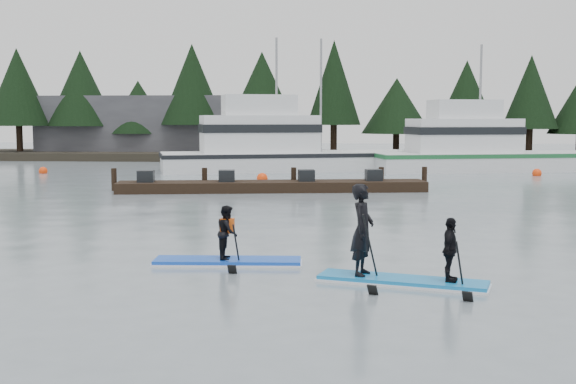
# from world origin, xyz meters

# --- Properties ---
(ground) EXTENTS (160.00, 160.00, 0.00)m
(ground) POSITION_xyz_m (0.00, 0.00, 0.00)
(ground) COLOR slate
(ground) RESTS_ON ground
(far_shore) EXTENTS (70.00, 8.00, 0.60)m
(far_shore) POSITION_xyz_m (0.00, 42.00, 0.30)
(far_shore) COLOR #2D281E
(far_shore) RESTS_ON ground
(treeline) EXTENTS (60.00, 4.00, 8.00)m
(treeline) POSITION_xyz_m (0.00, 42.00, 0.00)
(treeline) COLOR black
(treeline) RESTS_ON ground
(waterfront_building) EXTENTS (18.00, 6.00, 5.00)m
(waterfront_building) POSITION_xyz_m (-14.00, 44.00, 2.50)
(waterfront_building) COLOR #4C4C51
(waterfront_building) RESTS_ON ground
(fishing_boat_large) EXTENTS (16.15, 8.56, 9.02)m
(fishing_boat_large) POSITION_xyz_m (-2.27, 29.86, 0.67)
(fishing_boat_large) COLOR silver
(fishing_boat_large) RESTS_ON ground
(fishing_boat_medium) EXTENTS (14.96, 7.33, 8.58)m
(fishing_boat_medium) POSITION_xyz_m (10.13, 30.65, 0.61)
(fishing_boat_medium) COLOR silver
(fishing_boat_medium) RESTS_ON ground
(floating_dock) EXTENTS (13.61, 3.76, 0.45)m
(floating_dock) POSITION_xyz_m (-1.54, 16.97, 0.22)
(floating_dock) COLOR black
(floating_dock) RESTS_ON ground
(buoy_a) EXTENTS (0.50, 0.50, 0.50)m
(buoy_a) POSITION_xyz_m (-15.96, 26.38, 0.00)
(buoy_a) COLOR #FF3E0C
(buoy_a) RESTS_ON ground
(buoy_b) EXTENTS (0.56, 0.56, 0.56)m
(buoy_b) POSITION_xyz_m (-2.57, 21.99, 0.00)
(buoy_b) COLOR #FF3E0C
(buoy_b) RESTS_ON ground
(buoy_c) EXTENTS (0.52, 0.52, 0.52)m
(buoy_c) POSITION_xyz_m (12.38, 26.80, 0.00)
(buoy_c) COLOR #FF3E0C
(buoy_c) RESTS_ON ground
(paddleboard_solo) EXTENTS (3.24, 1.11, 1.79)m
(paddleboard_solo) POSITION_xyz_m (-0.94, 1.03, 0.40)
(paddleboard_solo) COLOR blue
(paddleboard_solo) RESTS_ON ground
(paddleboard_duo) EXTENTS (3.33, 1.74, 2.40)m
(paddleboard_duo) POSITION_xyz_m (2.57, -0.54, 0.69)
(paddleboard_duo) COLOR #147AC2
(paddleboard_duo) RESTS_ON ground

